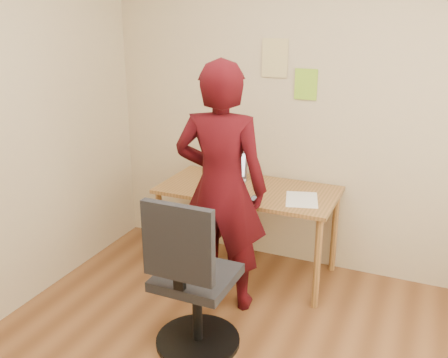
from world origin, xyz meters
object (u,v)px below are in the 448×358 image
at_px(desk, 248,198).
at_px(office_chair, 192,287).
at_px(person, 221,189).
at_px(laptop, 225,176).
at_px(phone, 254,199).

relative_size(desk, office_chair, 1.32).
xyz_separation_m(office_chair, person, (-0.06, 0.59, 0.44)).
height_order(laptop, office_chair, office_chair).
relative_size(laptop, phone, 3.08).
bearing_deg(person, phone, -126.19).
height_order(desk, phone, phone).
bearing_deg(laptop, phone, -47.12).
xyz_separation_m(phone, office_chair, (-0.08, -0.88, -0.29)).
bearing_deg(desk, office_chair, -87.67).
distance_m(laptop, phone, 0.45).
bearing_deg(laptop, office_chair, -85.96).
bearing_deg(phone, desk, 119.74).
xyz_separation_m(desk, laptop, (-0.23, 0.07, 0.14)).
bearing_deg(phone, laptop, 140.45).
bearing_deg(office_chair, laptop, 103.59).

